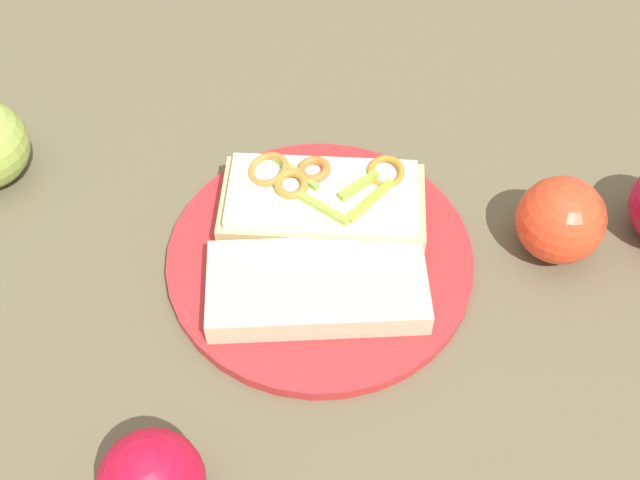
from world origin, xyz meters
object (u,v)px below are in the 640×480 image
plate (320,258)px  bread_slice_side (317,287)px  sandwich (322,202)px  apple_1 (561,220)px

plate → bread_slice_side: bearing=-67.8°
sandwich → bread_slice_side: (0.03, -0.08, -0.01)m
sandwich → bread_slice_side: 0.09m
plate → apple_1: 0.21m
plate → bread_slice_side: bread_slice_side is taller
sandwich → bread_slice_side: bearing=-89.7°
plate → apple_1: bearing=30.0°
plate → bread_slice_side: size_ratio=1.48×
plate → apple_1: apple_1 is taller
sandwich → plate: bearing=-89.4°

